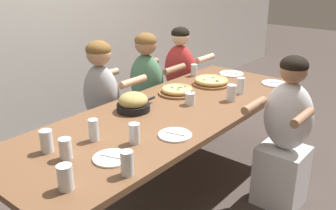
{
  "coord_description": "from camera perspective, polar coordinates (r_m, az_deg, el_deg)",
  "views": [
    {
      "loc": [
        -1.95,
        -1.59,
        1.76
      ],
      "look_at": [
        0.0,
        0.0,
        0.81
      ],
      "focal_mm": 40.0,
      "sensor_mm": 36.0,
      "label": 1
    }
  ],
  "objects": [
    {
      "name": "ground_plane",
      "position": [
        3.07,
        0.0,
        -14.18
      ],
      "size": [
        18.0,
        18.0,
        0.0
      ],
      "primitive_type": "plane",
      "color": "#423833",
      "rests_on": "ground"
    },
    {
      "name": "dining_table",
      "position": [
        2.74,
        0.0,
        -2.3
      ],
      "size": [
        2.6,
        0.93,
        0.76
      ],
      "color": "brown",
      "rests_on": "ground"
    },
    {
      "name": "pizza_board_main",
      "position": [
        3.07,
        1.39,
        2.2
      ],
      "size": [
        0.3,
        0.3,
        0.05
      ],
      "color": "brown",
      "rests_on": "dining_table"
    },
    {
      "name": "pizza_board_second",
      "position": [
        3.32,
        6.61,
        3.59
      ],
      "size": [
        0.33,
        0.33,
        0.06
      ],
      "color": "brown",
      "rests_on": "dining_table"
    },
    {
      "name": "skillet_bowl",
      "position": [
        2.71,
        -5.3,
        0.33
      ],
      "size": [
        0.35,
        0.24,
        0.14
      ],
      "color": "black",
      "rests_on": "dining_table"
    },
    {
      "name": "empty_plate_a",
      "position": [
        2.09,
        -8.57,
        -7.99
      ],
      "size": [
        0.21,
        0.21,
        0.02
      ],
      "color": "white",
      "rests_on": "dining_table"
    },
    {
      "name": "empty_plate_b",
      "position": [
        2.33,
        1.06,
        -4.57
      ],
      "size": [
        0.21,
        0.21,
        0.02
      ],
      "color": "white",
      "rests_on": "dining_table"
    },
    {
      "name": "empty_plate_c",
      "position": [
        3.45,
        15.83,
        3.19
      ],
      "size": [
        0.21,
        0.21,
        0.02
      ],
      "color": "white",
      "rests_on": "dining_table"
    },
    {
      "name": "empty_plate_d",
      "position": [
        3.67,
        9.64,
        4.72
      ],
      "size": [
        0.23,
        0.23,
        0.02
      ],
      "color": "white",
      "rests_on": "dining_table"
    },
    {
      "name": "cocktail_glass_blue",
      "position": [
        2.83,
        3.37,
        0.87
      ],
      "size": [
        0.08,
        0.08,
        0.11
      ],
      "color": "silver",
      "rests_on": "dining_table"
    },
    {
      "name": "drinking_glass_a",
      "position": [
        1.86,
        -15.37,
        -10.81
      ],
      "size": [
        0.08,
        0.08,
        0.13
      ],
      "color": "silver",
      "rests_on": "dining_table"
    },
    {
      "name": "drinking_glass_b",
      "position": [
        2.95,
        9.63,
        1.7
      ],
      "size": [
        0.07,
        0.07,
        0.13
      ],
      "color": "silver",
      "rests_on": "dining_table"
    },
    {
      "name": "drinking_glass_c",
      "position": [
        2.23,
        -5.14,
        -4.34
      ],
      "size": [
        0.07,
        0.07,
        0.13
      ],
      "color": "silver",
      "rests_on": "dining_table"
    },
    {
      "name": "drinking_glass_d",
      "position": [
        2.29,
        -11.28,
        -3.76
      ],
      "size": [
        0.06,
        0.06,
        0.14
      ],
      "color": "silver",
      "rests_on": "dining_table"
    },
    {
      "name": "drinking_glass_e",
      "position": [
        2.23,
        -18.01,
        -5.47
      ],
      "size": [
        0.07,
        0.07,
        0.13
      ],
      "color": "silver",
      "rests_on": "dining_table"
    },
    {
      "name": "drinking_glass_f",
      "position": [
        2.13,
        -15.32,
        -6.65
      ],
      "size": [
        0.07,
        0.07,
        0.12
      ],
      "color": "silver",
      "rests_on": "dining_table"
    },
    {
      "name": "drinking_glass_g",
      "position": [
        1.92,
        -6.27,
        -9.0
      ],
      "size": [
        0.07,
        0.07,
        0.13
      ],
      "color": "silver",
      "rests_on": "dining_table"
    },
    {
      "name": "drinking_glass_h",
      "position": [
        3.12,
        10.99,
        2.81
      ],
      "size": [
        0.06,
        0.06,
        0.13
      ],
      "color": "silver",
      "rests_on": "dining_table"
    },
    {
      "name": "drinking_glass_i",
      "position": [
        3.57,
        3.98,
        5.22
      ],
      "size": [
        0.06,
        0.06,
        0.11
      ],
      "color": "silver",
      "rests_on": "dining_table"
    },
    {
      "name": "diner_far_right",
      "position": [
        3.95,
        1.83,
        2.68
      ],
      "size": [
        0.51,
        0.4,
        1.17
      ],
      "rotation": [
        0.0,
        0.0,
        -1.57
      ],
      "color": "#B22D2D",
      "rests_on": "ground"
    },
    {
      "name": "diner_far_midright",
      "position": [
        3.58,
        -3.2,
        0.9
      ],
      "size": [
        0.51,
        0.4,
        1.18
      ],
      "rotation": [
        0.0,
        0.0,
        -1.57
      ],
      "color": "#477556",
      "rests_on": "ground"
    },
    {
      "name": "diner_near_midright",
      "position": [
        2.9,
        17.38,
        -5.14
      ],
      "size": [
        0.51,
        0.4,
        1.18
      ],
      "rotation": [
        0.0,
        0.0,
        1.57
      ],
      "color": "silver",
      "rests_on": "ground"
    },
    {
      "name": "diner_far_center",
      "position": [
        3.22,
        -9.86,
        -1.62
      ],
      "size": [
        0.51,
        0.4,
        1.19
      ],
      "rotation": [
        0.0,
        0.0,
        -1.57
      ],
      "color": "#99999E",
      "rests_on": "ground"
    }
  ]
}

